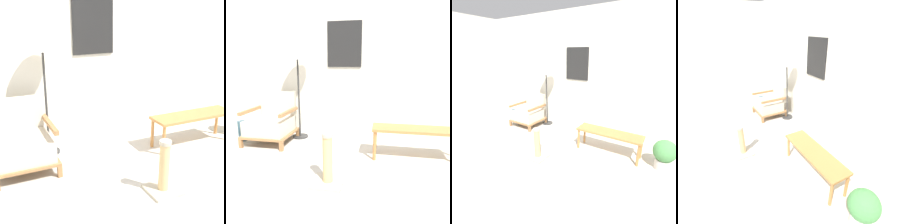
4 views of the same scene
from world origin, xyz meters
The scene contains 8 objects.
ground_plane centered at (0.00, 0.00, 0.00)m, with size 14.00×14.00×0.00m, color #B7B2A8.
wall_back centered at (0.00, 2.09, 1.35)m, with size 8.00×0.09×2.70m.
armchair centered at (-1.10, 1.51, 0.32)m, with size 0.71×0.69×0.79m.
floor_lamp centered at (-0.73, 1.80, 1.39)m, with size 0.40×0.40×1.60m.
coffee_table centered at (1.11, 1.26, 0.37)m, with size 1.18×0.35×0.43m.
vase centered at (-1.59, 1.46, 0.17)m, with size 0.14×0.14×0.33m, color #2D4C5B.
potted_plant centered at (2.02, 1.26, 0.28)m, with size 0.36×0.36×0.51m.
scratching_post centered at (0.10, 0.44, 0.20)m, with size 0.33×0.33×0.56m.
Camera 3 is at (1.97, -1.61, 1.79)m, focal length 28.00 mm.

